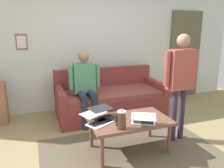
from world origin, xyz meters
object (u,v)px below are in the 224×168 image
(coffee_table, at_px, (129,123))
(laptop_right, at_px, (98,120))
(interior_door, at_px, (185,55))
(person_seated, at_px, (85,83))
(laptop_center, at_px, (104,115))
(french_press, at_px, (122,120))
(couch, at_px, (110,100))
(person_standing, at_px, (181,74))
(laptop_left, at_px, (143,120))

(coffee_table, bearing_deg, laptop_right, -4.67)
(interior_door, distance_m, person_seated, 2.79)
(laptop_center, bearing_deg, french_press, 106.04)
(person_seated, bearing_deg, couch, -156.82)
(coffee_table, height_order, person_standing, person_standing)
(laptop_center, height_order, person_seated, person_seated)
(person_seated, bearing_deg, laptop_center, 91.39)
(french_press, bearing_deg, laptop_center, -73.96)
(laptop_left, bearing_deg, person_standing, -162.73)
(couch, xyz_separation_m, laptop_center, (0.51, 1.20, 0.20))
(person_standing, xyz_separation_m, person_seated, (1.15, -1.08, -0.29))
(interior_door, xyz_separation_m, laptop_left, (2.20, 2.10, -0.52))
(interior_door, bearing_deg, person_standing, 51.39)
(coffee_table, distance_m, laptop_left, 0.23)
(interior_door, height_order, french_press, interior_door)
(laptop_center, height_order, french_press, french_press)
(couch, bearing_deg, interior_door, -164.80)
(person_standing, bearing_deg, laptop_right, 0.02)
(interior_door, bearing_deg, laptop_right, 34.44)
(laptop_left, bearing_deg, laptop_center, -36.41)
(laptop_center, relative_size, person_seated, 0.34)
(coffee_table, xyz_separation_m, laptop_left, (-0.11, 0.18, 0.10))
(person_standing, bearing_deg, laptop_center, -5.35)
(interior_door, distance_m, laptop_left, 3.09)
(interior_door, height_order, person_standing, interior_door)
(laptop_left, distance_m, laptop_right, 0.59)
(coffee_table, height_order, laptop_right, laptop_right)
(coffee_table, bearing_deg, laptop_center, -23.88)
(interior_door, relative_size, french_press, 7.92)
(laptop_right, bearing_deg, laptop_center, -138.25)
(couch, bearing_deg, laptop_left, 87.30)
(laptop_left, distance_m, person_seated, 1.39)
(laptop_center, bearing_deg, laptop_right, 41.75)
(laptop_center, bearing_deg, person_seated, -88.61)
(coffee_table, distance_m, person_standing, 1.01)
(french_press, xyz_separation_m, person_seated, (0.13, -1.35, 0.15))
(coffee_table, bearing_deg, interior_door, -140.27)
(french_press, relative_size, person_standing, 0.16)
(coffee_table, relative_size, person_seated, 0.84)
(french_press, height_order, person_seated, person_seated)
(laptop_right, distance_m, french_press, 0.36)
(laptop_left, distance_m, laptop_center, 0.54)
(french_press, xyz_separation_m, person_standing, (-1.02, -0.27, 0.44))
(laptop_right, bearing_deg, coffee_table, 175.33)
(laptop_center, distance_m, laptop_right, 0.16)
(french_press, bearing_deg, person_standing, -165.24)
(couch, xyz_separation_m, coffee_table, (0.19, 1.35, 0.11))
(laptop_left, bearing_deg, laptop_right, -21.22)
(couch, xyz_separation_m, laptop_left, (0.07, 1.53, 0.20))
(laptop_center, distance_m, french_press, 0.40)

